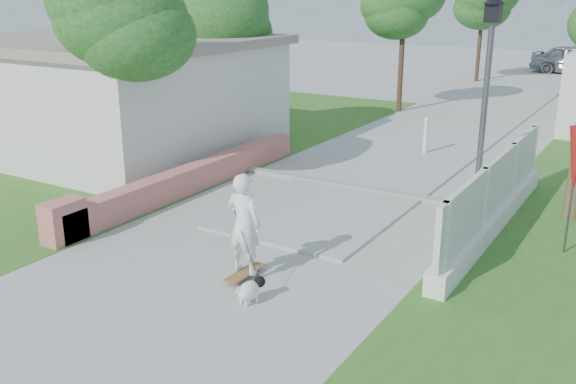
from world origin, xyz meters
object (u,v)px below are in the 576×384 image
Objects in this scene: patio_umbrella at (576,162)px; bollard at (426,135)px; skateboarder at (244,233)px; dog at (251,289)px; street_lamp at (485,101)px.

bollard is at bearing 129.91° from patio_umbrella.
dog is at bearing 130.97° from skateboarder.
bollard is 1.90× the size of dog.
skateboarder reaches higher than dog.
street_lamp reaches higher than skateboarder.
bollard is at bearing -88.41° from skateboarder.
skateboarder is (-4.23, -3.95, -0.85)m from patio_umbrella.
street_lamp is 7.75× the size of dog.
dog is at bearing -129.57° from patio_umbrella.
bollard is 0.61× the size of skateboarder.
skateboarder is at bearing -136.95° from patio_umbrella.
skateboarder is 3.12× the size of dog.
patio_umbrella reaches higher than dog.
skateboarder is (-2.33, -4.95, -1.59)m from street_lamp.
street_lamp is at bearing 152.24° from patio_umbrella.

